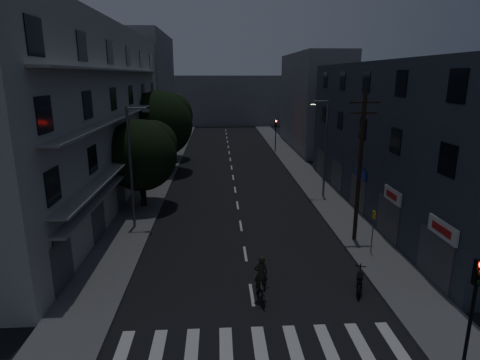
{
  "coord_description": "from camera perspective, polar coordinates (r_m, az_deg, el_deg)",
  "views": [
    {
      "loc": [
        -1.5,
        -14.88,
        10.05
      ],
      "look_at": [
        0.0,
        12.0,
        3.0
      ],
      "focal_mm": 30.0,
      "sensor_mm": 36.0,
      "label": 1
    }
  ],
  "objects": [
    {
      "name": "traffic_signal_far_left",
      "position": [
        56.29,
        -8.38,
        7.43
      ],
      "size": [
        0.28,
        0.37,
        4.1
      ],
      "color": "black",
      "rests_on": "sidewalk_left"
    },
    {
      "name": "tree_mid",
      "position": [
        42.72,
        -11.3,
        8.15
      ],
      "size": [
        6.83,
        6.83,
        8.41
      ],
      "color": "black",
      "rests_on": "sidewalk_left"
    },
    {
      "name": "traffic_signal_near",
      "position": [
        15.85,
        30.53,
        -13.55
      ],
      "size": [
        0.28,
        0.37,
        4.1
      ],
      "color": "black",
      "rests_on": "sidewalk_right"
    },
    {
      "name": "building_left",
      "position": [
        34.65,
        -21.03,
        8.65
      ],
      "size": [
        7.0,
        36.0,
        14.0
      ],
      "color": "#A1A19C",
      "rests_on": "ground"
    },
    {
      "name": "building_far_right",
      "position": [
        58.57,
        10.33,
        10.97
      ],
      "size": [
        6.0,
        20.0,
        13.0
      ],
      "primitive_type": "cube",
      "color": "slate",
      "rests_on": "ground"
    },
    {
      "name": "utility_pole",
      "position": [
        24.86,
        16.67,
        2.02
      ],
      "size": [
        1.8,
        0.24,
        9.0
      ],
      "color": "black",
      "rests_on": "sidewalk_right"
    },
    {
      "name": "sidewalk_left",
      "position": [
        41.55,
        -11.4,
        0.49
      ],
      "size": [
        3.0,
        90.0,
        0.15
      ],
      "primitive_type": "cube",
      "color": "#565659",
      "rests_on": "ground"
    },
    {
      "name": "ground",
      "position": [
        41.16,
        -1.01,
        0.54
      ],
      "size": [
        160.0,
        160.0,
        0.0
      ],
      "primitive_type": "plane",
      "color": "black",
      "rests_on": "ground"
    },
    {
      "name": "tree_far",
      "position": [
        49.51,
        -10.31,
        8.01
      ],
      "size": [
        5.62,
        5.62,
        6.95
      ],
      "color": "black",
      "rests_on": "sidewalk_left"
    },
    {
      "name": "building_far_end",
      "position": [
        85.05,
        -2.22,
        11.26
      ],
      "size": [
        24.0,
        8.0,
        10.0
      ],
      "primitive_type": "cube",
      "color": "slate",
      "rests_on": "ground"
    },
    {
      "name": "tree_near",
      "position": [
        31.44,
        -13.82,
        3.83
      ],
      "size": [
        5.46,
        5.46,
        6.74
      ],
      "color": "black",
      "rests_on": "sidewalk_left"
    },
    {
      "name": "traffic_signal_far_right",
      "position": [
        54.38,
        5.11,
        7.27
      ],
      "size": [
        0.28,
        0.37,
        4.1
      ],
      "color": "black",
      "rests_on": "sidewalk_right"
    },
    {
      "name": "building_right",
      "position": [
        32.2,
        21.72,
        5.5
      ],
      "size": [
        6.19,
        28.0,
        11.0
      ],
      "color": "#2D323D",
      "rests_on": "ground"
    },
    {
      "name": "sidewalk_right",
      "position": [
        42.09,
        9.25,
        0.77
      ],
      "size": [
        3.0,
        90.0,
        0.15
      ],
      "primitive_type": "cube",
      "color": "#565659",
      "rests_on": "ground"
    },
    {
      "name": "street_lamp_right",
      "position": [
        33.69,
        11.92,
        5.05
      ],
      "size": [
        1.51,
        0.25,
        8.0
      ],
      "color": "slate",
      "rests_on": "sidewalk_right"
    },
    {
      "name": "cyclist",
      "position": [
        18.92,
        2.97,
        -14.78
      ],
      "size": [
        0.82,
        1.83,
        2.24
      ],
      "rotation": [
        0.0,
        0.0,
        0.12
      ],
      "color": "black",
      "rests_on": "ground"
    },
    {
      "name": "street_lamp_left_far",
      "position": [
        46.11,
        -9.91,
        7.67
      ],
      "size": [
        1.51,
        0.25,
        8.0
      ],
      "color": "#505457",
      "rests_on": "sidewalk_left"
    },
    {
      "name": "bus_stop_sign",
      "position": [
        24.01,
        18.42,
        -5.98
      ],
      "size": [
        0.06,
        0.35,
        2.52
      ],
      "color": "#595B60",
      "rests_on": "sidewalk_right"
    },
    {
      "name": "motorcycle",
      "position": [
        20.53,
        16.62,
        -13.81
      ],
      "size": [
        0.86,
        1.77,
        1.19
      ],
      "rotation": [
        0.0,
        0.0,
        -0.36
      ],
      "color": "black",
      "rests_on": "ground"
    },
    {
      "name": "lane_markings",
      "position": [
        47.24,
        -1.3,
        2.39
      ],
      "size": [
        0.15,
        60.5,
        0.01
      ],
      "color": "beige",
      "rests_on": "ground"
    },
    {
      "name": "crosswalk",
      "position": [
        16.41,
        2.97,
        -23.11
      ],
      "size": [
        10.9,
        3.0,
        0.01
      ],
      "color": "beige",
      "rests_on": "ground"
    },
    {
      "name": "street_lamp_left_near",
      "position": [
        26.96,
        -15.1,
        2.49
      ],
      "size": [
        1.51,
        0.25,
        8.0
      ],
      "color": "#565A5E",
      "rests_on": "sidewalk_left"
    },
    {
      "name": "building_far_left",
      "position": [
        63.79,
        -12.98,
        12.47
      ],
      "size": [
        6.0,
        20.0,
        16.0
      ],
      "primitive_type": "cube",
      "color": "slate",
      "rests_on": "ground"
    }
  ]
}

